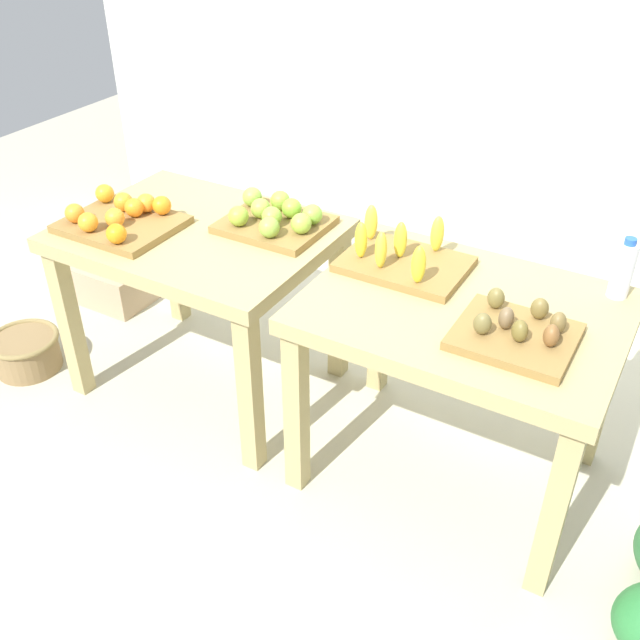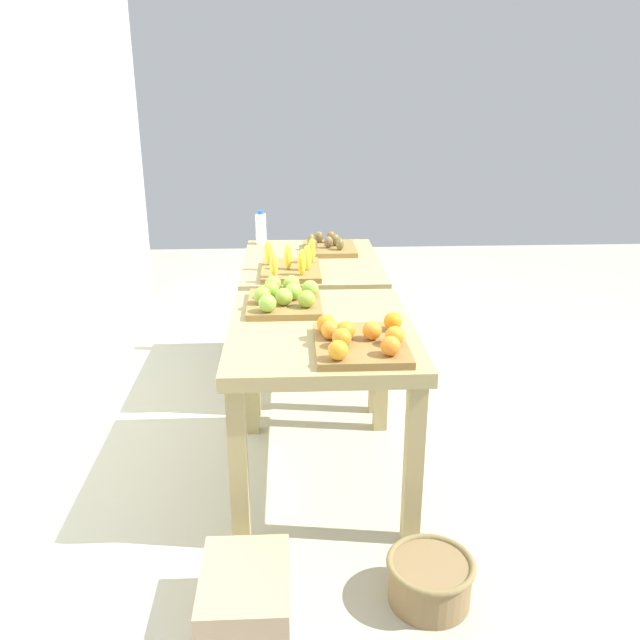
# 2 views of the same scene
# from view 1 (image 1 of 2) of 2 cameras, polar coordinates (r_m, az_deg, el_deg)

# --- Properties ---
(ground_plane) EXTENTS (8.00, 8.00, 0.00)m
(ground_plane) POSITION_cam_1_polar(r_m,az_deg,el_deg) (3.09, -0.01, -7.96)
(ground_plane) COLOR #B4AF9A
(display_table_left) EXTENTS (1.04, 0.80, 0.77)m
(display_table_left) POSITION_cam_1_polar(r_m,az_deg,el_deg) (2.98, -9.40, 5.18)
(display_table_left) COLOR tan
(display_table_left) RESTS_ON ground_plane
(display_table_right) EXTENTS (1.04, 0.80, 0.77)m
(display_table_right) POSITION_cam_1_polar(r_m,az_deg,el_deg) (2.51, 11.10, -0.98)
(display_table_right) COLOR tan
(display_table_right) RESTS_ON ground_plane
(orange_bin) EXTENTS (0.45, 0.38, 0.11)m
(orange_bin) POSITION_cam_1_polar(r_m,az_deg,el_deg) (2.99, -15.44, 7.74)
(orange_bin) COLOR olive
(orange_bin) RESTS_ON display_table_left
(apple_bin) EXTENTS (0.40, 0.35, 0.11)m
(apple_bin) POSITION_cam_1_polar(r_m,az_deg,el_deg) (2.88, -3.56, 8.01)
(apple_bin) COLOR olive
(apple_bin) RESTS_ON display_table_left
(banana_crate) EXTENTS (0.44, 0.32, 0.17)m
(banana_crate) POSITION_cam_1_polar(r_m,az_deg,el_deg) (2.62, 6.43, 4.92)
(banana_crate) COLOR olive
(banana_crate) RESTS_ON display_table_right
(kiwi_bin) EXTENTS (0.36, 0.32, 0.10)m
(kiwi_bin) POSITION_cam_1_polar(r_m,az_deg,el_deg) (2.30, 15.20, -0.89)
(kiwi_bin) COLOR olive
(kiwi_bin) RESTS_ON display_table_right
(water_bottle) EXTENTS (0.07, 0.07, 0.22)m
(water_bottle) POSITION_cam_1_polar(r_m,az_deg,el_deg) (2.60, 22.74, 3.68)
(water_bottle) COLOR silver
(water_bottle) RESTS_ON display_table_right
(wicker_basket) EXTENTS (0.32, 0.32, 0.17)m
(wicker_basket) POSITION_cam_1_polar(r_m,az_deg,el_deg) (3.59, -22.12, -2.27)
(wicker_basket) COLOR olive
(wicker_basket) RESTS_ON ground_plane
(cardboard_produce_box) EXTENTS (0.40, 0.30, 0.21)m
(cardboard_produce_box) POSITION_cam_1_polar(r_m,az_deg,el_deg) (3.97, -15.95, 2.92)
(cardboard_produce_box) COLOR tan
(cardboard_produce_box) RESTS_ON ground_plane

